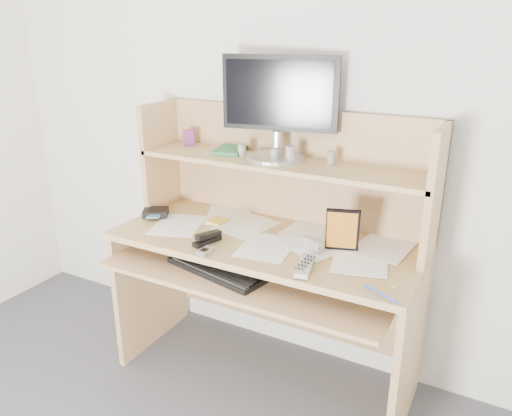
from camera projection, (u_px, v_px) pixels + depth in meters
The scene contains 19 objects.
back_wall at pixel (296, 118), 2.35m from camera, with size 3.60×0.04×2.50m, color silver.
desk at pixel (272, 244), 2.35m from camera, with size 1.40×0.70×1.30m.
paper_clutter at pixel (265, 238), 2.26m from camera, with size 1.32×0.54×0.01m, color white.
keyboard at pixel (217, 268), 2.17m from camera, with size 0.50×0.26×0.03m.
tv_remote at pixel (305, 265), 1.97m from camera, with size 0.05×0.20×0.02m, color #ACADA7.
flip_phone at pixel (206, 250), 2.11m from camera, with size 0.04×0.08×0.02m, color #ADADAF.
stapler at pixel (207, 238), 2.20m from camera, with size 0.04×0.14×0.04m, color black.
wallet at pixel (156, 212), 2.53m from camera, with size 0.12×0.10×0.03m, color black.
sticky_note_pad at pixel (217, 221), 2.45m from camera, with size 0.09×0.09×0.01m, color gold.
digital_camera at pixel (313, 245), 2.12m from camera, with size 0.09×0.03×0.05m, color #A8A8AA.
game_case at pixel (343, 230), 2.09m from camera, with size 0.14×0.02×0.20m, color black.
blue_pen at pixel (381, 294), 1.77m from camera, with size 0.01×0.01×0.15m, color blue.
card_box at pixel (189, 138), 2.54m from camera, with size 0.06×0.02×0.08m, color maroon.
shelf_book at pixel (230, 150), 2.42m from camera, with size 0.13×0.18×0.02m, color #307A3E.
chip_stack_a at pixel (242, 150), 2.35m from camera, with size 0.04×0.04×0.05m, color black.
chip_stack_b at pixel (290, 154), 2.23m from camera, with size 0.05×0.05×0.07m, color white.
chip_stack_c at pixel (275, 154), 2.27m from camera, with size 0.04×0.04×0.06m, color black.
chip_stack_d at pixel (331, 158), 2.19m from camera, with size 0.04×0.04×0.06m, color white.
monitor at pixel (279, 104), 2.24m from camera, with size 0.53×0.27×0.46m.
Camera 1 is at (0.95, -0.37, 1.65)m, focal length 35.00 mm.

